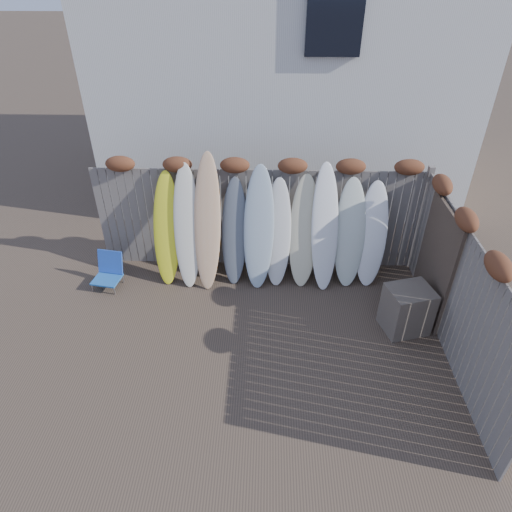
{
  "coord_description": "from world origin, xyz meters",
  "views": [
    {
      "loc": [
        0.18,
        -4.98,
        5.33
      ],
      "look_at": [
        0.0,
        1.2,
        1.0
      ],
      "focal_mm": 32.0,
      "sensor_mm": 36.0,
      "label": 1
    }
  ],
  "objects_px": {
    "beach_chair": "(109,271)",
    "wooden_crate": "(407,309)",
    "surfboard_0": "(167,229)",
    "lattice_panel": "(436,263)"
  },
  "relations": [
    {
      "from": "lattice_panel",
      "to": "surfboard_0",
      "type": "distance_m",
      "value": 4.64
    },
    {
      "from": "beach_chair",
      "to": "wooden_crate",
      "type": "height_order",
      "value": "wooden_crate"
    },
    {
      "from": "wooden_crate",
      "to": "lattice_panel",
      "type": "distance_m",
      "value": 0.9
    },
    {
      "from": "beach_chair",
      "to": "wooden_crate",
      "type": "bearing_deg",
      "value": -11.29
    },
    {
      "from": "lattice_panel",
      "to": "surfboard_0",
      "type": "bearing_deg",
      "value": 168.52
    },
    {
      "from": "surfboard_0",
      "to": "lattice_panel",
      "type": "bearing_deg",
      "value": -5.9
    },
    {
      "from": "surfboard_0",
      "to": "beach_chair",
      "type": "bearing_deg",
      "value": -159.77
    },
    {
      "from": "beach_chair",
      "to": "lattice_panel",
      "type": "bearing_deg",
      "value": -5.48
    },
    {
      "from": "beach_chair",
      "to": "lattice_panel",
      "type": "distance_m",
      "value": 5.73
    },
    {
      "from": "beach_chair",
      "to": "wooden_crate",
      "type": "relative_size",
      "value": 0.79
    }
  ]
}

